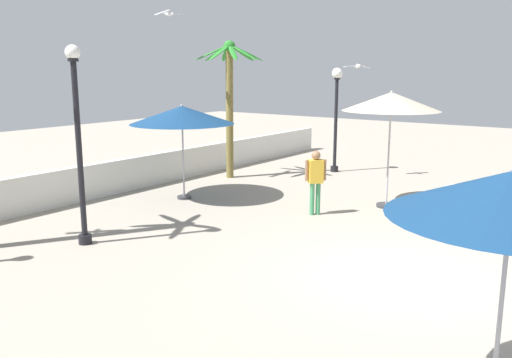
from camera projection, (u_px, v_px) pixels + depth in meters
name	position (u px, v px, depth m)	size (l,w,h in m)	color
ground_plane	(405.00, 277.00, 9.61)	(56.00, 56.00, 0.00)	#9E9384
boundary_wall	(79.00, 184.00, 15.05)	(25.20, 0.30, 1.01)	silver
patio_umbrella_0	(512.00, 196.00, 5.23)	(2.46, 2.46, 2.75)	#333338
patio_umbrella_1	(182.00, 115.00, 14.98)	(2.95, 2.95, 2.72)	#333338
patio_umbrella_2	(391.00, 102.00, 13.96)	(2.57, 2.57, 3.14)	#333338
palm_tree_1	(230.00, 89.00, 17.90)	(2.39, 2.39, 4.62)	olive
lamp_post_0	(78.00, 138.00, 10.99)	(0.31, 0.31, 4.16)	black
lamp_post_2	(336.00, 107.00, 19.08)	(0.38, 0.38, 3.74)	black
lounge_chair_0	(479.00, 208.00, 12.82)	(1.45, 1.86, 0.82)	#B7B7BC
guest_0	(316.00, 176.00, 13.55)	(0.44, 0.42, 1.66)	#3F8C59
seagull_0	(357.00, 66.00, 17.58)	(0.80, 0.67, 0.15)	white
seagull_2	(169.00, 14.00, 16.75)	(1.33, 0.38, 0.22)	white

